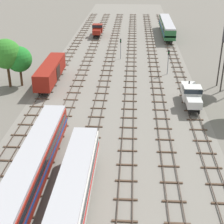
# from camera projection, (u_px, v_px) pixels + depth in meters

# --- Properties ---
(ground_plane) EXTENTS (480.00, 480.00, 0.00)m
(ground_plane) POSITION_uv_depth(u_px,v_px,m) (119.00, 70.00, 69.76)
(ground_plane) COLOR slate
(ballast_bed) EXTENTS (27.81, 176.00, 0.01)m
(ballast_bed) POSITION_uv_depth(u_px,v_px,m) (119.00, 70.00, 69.76)
(ballast_bed) COLOR gray
(ballast_bed) RESTS_ON ground
(track_far_left) EXTENTS (2.40, 126.00, 0.29)m
(track_far_left) POSITION_uv_depth(u_px,v_px,m) (62.00, 67.00, 71.27)
(track_far_left) COLOR #47382D
(track_far_left) RESTS_ON ground
(track_left) EXTENTS (2.40, 126.00, 0.29)m
(track_left) POSITION_uv_depth(u_px,v_px,m) (84.00, 67.00, 71.00)
(track_left) COLOR #47382D
(track_left) RESTS_ON ground
(track_centre_left) EXTENTS (2.40, 126.00, 0.29)m
(track_centre_left) POSITION_uv_depth(u_px,v_px,m) (108.00, 68.00, 70.74)
(track_centre_left) COLOR #47382D
(track_centre_left) RESTS_ON ground
(track_centre) EXTENTS (2.40, 126.00, 0.29)m
(track_centre) POSITION_uv_depth(u_px,v_px,m) (131.00, 68.00, 70.47)
(track_centre) COLOR #47382D
(track_centre) RESTS_ON ground
(track_centre_right) EXTENTS (2.40, 126.00, 0.29)m
(track_centre_right) POSITION_uv_depth(u_px,v_px,m) (154.00, 69.00, 70.21)
(track_centre_right) COLOR #47382D
(track_centre_right) RESTS_ON ground
(track_right) EXTENTS (2.40, 126.00, 0.29)m
(track_right) POSITION_uv_depth(u_px,v_px,m) (178.00, 69.00, 69.94)
(track_right) COLOR #47382D
(track_right) RESTS_ON ground
(passenger_coach_centre_left_nearest) EXTENTS (2.96, 22.00, 3.80)m
(passenger_coach_centre_left_nearest) POSITION_uv_depth(u_px,v_px,m) (70.00, 203.00, 29.81)
(passenger_coach_centre_left_nearest) COLOR beige
(passenger_coach_centre_left_nearest) RESTS_ON ground
(passenger_coach_left_near) EXTENTS (2.96, 22.00, 3.80)m
(passenger_coach_left_near) POSITION_uv_depth(u_px,v_px,m) (33.00, 163.00, 35.29)
(passenger_coach_left_near) COLOR maroon
(passenger_coach_left_near) RESTS_ON ground
(shunter_loco_right_mid) EXTENTS (2.74, 8.46, 3.10)m
(shunter_loco_right_mid) POSITION_uv_depth(u_px,v_px,m) (191.00, 94.00, 53.39)
(shunter_loco_right_mid) COLOR white
(shunter_loco_right_mid) RESTS_ON ground
(freight_boxcar_far_left_midfar) EXTENTS (2.87, 14.00, 3.60)m
(freight_boxcar_far_left_midfar) POSITION_uv_depth(u_px,v_px,m) (50.00, 71.00, 61.72)
(freight_boxcar_far_left_midfar) COLOR maroon
(freight_boxcar_far_left_midfar) RESTS_ON ground
(shunter_loco_left_far) EXTENTS (2.74, 8.46, 3.10)m
(shunter_loco_left_far) POSITION_uv_depth(u_px,v_px,m) (98.00, 29.00, 95.27)
(shunter_loco_left_far) COLOR maroon
(shunter_loco_left_far) RESTS_ON ground
(passenger_coach_right_farther) EXTENTS (2.96, 22.00, 3.80)m
(passenger_coach_right_farther) POSITION_uv_depth(u_px,v_px,m) (167.00, 26.00, 95.83)
(passenger_coach_right_farther) COLOR #286638
(passenger_coach_right_farther) RESTS_ON ground
(signal_post_nearest) EXTENTS (0.28, 0.47, 4.59)m
(signal_post_nearest) POSITION_uv_depth(u_px,v_px,m) (121.00, 46.00, 75.44)
(signal_post_nearest) COLOR gray
(signal_post_nearest) RESTS_ON ground
(signal_post_near) EXTENTS (0.28, 0.47, 4.89)m
(signal_post_near) POSITION_uv_depth(u_px,v_px,m) (168.00, 59.00, 66.23)
(signal_post_near) COLOR gray
(signal_post_near) RESTS_ON ground
(lineside_tree_0) EXTENTS (5.13, 5.13, 8.56)m
(lineside_tree_0) POSITION_uv_depth(u_px,v_px,m) (6.00, 54.00, 59.00)
(lineside_tree_0) COLOR #4C331E
(lineside_tree_0) RESTS_ON ground
(lineside_tree_3) EXTENTS (4.48, 4.48, 7.14)m
(lineside_tree_3) POSITION_uv_depth(u_px,v_px,m) (19.00, 59.00, 59.99)
(lineside_tree_3) COLOR #4C331E
(lineside_tree_3) RESTS_ON ground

